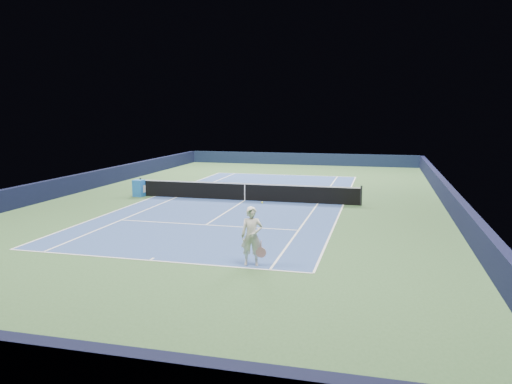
# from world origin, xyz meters

# --- Properties ---
(ground) EXTENTS (40.00, 40.00, 0.00)m
(ground) POSITION_xyz_m (0.00, 0.00, 0.00)
(ground) COLOR #32532D
(ground) RESTS_ON ground
(wall_far) EXTENTS (22.00, 0.35, 1.10)m
(wall_far) POSITION_xyz_m (0.00, 19.82, 0.55)
(wall_far) COLOR black
(wall_far) RESTS_ON ground
(wall_right) EXTENTS (0.35, 40.00, 1.10)m
(wall_right) POSITION_xyz_m (10.82, 0.00, 0.55)
(wall_right) COLOR #111333
(wall_right) RESTS_ON ground
(wall_left) EXTENTS (0.35, 40.00, 1.10)m
(wall_left) POSITION_xyz_m (-10.82, 0.00, 0.55)
(wall_left) COLOR black
(wall_left) RESTS_ON ground
(court_surface) EXTENTS (10.97, 23.77, 0.01)m
(court_surface) POSITION_xyz_m (0.00, 0.00, 0.00)
(court_surface) COLOR navy
(court_surface) RESTS_ON ground
(baseline_far) EXTENTS (10.97, 0.08, 0.00)m
(baseline_far) POSITION_xyz_m (0.00, 11.88, 0.01)
(baseline_far) COLOR white
(baseline_far) RESTS_ON ground
(baseline_near) EXTENTS (10.97, 0.08, 0.00)m
(baseline_near) POSITION_xyz_m (0.00, -11.88, 0.01)
(baseline_near) COLOR white
(baseline_near) RESTS_ON ground
(sideline_doubles_right) EXTENTS (0.08, 23.77, 0.00)m
(sideline_doubles_right) POSITION_xyz_m (5.49, 0.00, 0.01)
(sideline_doubles_right) COLOR white
(sideline_doubles_right) RESTS_ON ground
(sideline_doubles_left) EXTENTS (0.08, 23.77, 0.00)m
(sideline_doubles_left) POSITION_xyz_m (-5.49, 0.00, 0.01)
(sideline_doubles_left) COLOR white
(sideline_doubles_left) RESTS_ON ground
(sideline_singles_right) EXTENTS (0.08, 23.77, 0.00)m
(sideline_singles_right) POSITION_xyz_m (4.12, 0.00, 0.01)
(sideline_singles_right) COLOR white
(sideline_singles_right) RESTS_ON ground
(sideline_singles_left) EXTENTS (0.08, 23.77, 0.00)m
(sideline_singles_left) POSITION_xyz_m (-4.12, 0.00, 0.01)
(sideline_singles_left) COLOR white
(sideline_singles_left) RESTS_ON ground
(service_line_far) EXTENTS (8.23, 0.08, 0.00)m
(service_line_far) POSITION_xyz_m (0.00, 6.40, 0.01)
(service_line_far) COLOR white
(service_line_far) RESTS_ON ground
(service_line_near) EXTENTS (8.23, 0.08, 0.00)m
(service_line_near) POSITION_xyz_m (0.00, -6.40, 0.01)
(service_line_near) COLOR white
(service_line_near) RESTS_ON ground
(center_service_line) EXTENTS (0.08, 12.80, 0.00)m
(center_service_line) POSITION_xyz_m (0.00, 0.00, 0.01)
(center_service_line) COLOR white
(center_service_line) RESTS_ON ground
(center_mark_far) EXTENTS (0.08, 0.30, 0.00)m
(center_mark_far) POSITION_xyz_m (0.00, 11.73, 0.01)
(center_mark_far) COLOR white
(center_mark_far) RESTS_ON ground
(center_mark_near) EXTENTS (0.08, 0.30, 0.00)m
(center_mark_near) POSITION_xyz_m (0.00, -11.73, 0.01)
(center_mark_near) COLOR white
(center_mark_near) RESTS_ON ground
(tennis_net) EXTENTS (12.90, 0.10, 1.07)m
(tennis_net) POSITION_xyz_m (0.00, 0.00, 0.50)
(tennis_net) COLOR black
(tennis_net) RESTS_ON ground
(sponsor_cube) EXTENTS (0.66, 0.61, 0.98)m
(sponsor_cube) POSITION_xyz_m (-6.40, -0.20, 0.49)
(sponsor_cube) COLOR blue
(sponsor_cube) RESTS_ON ground
(tennis_player) EXTENTS (0.88, 1.33, 1.92)m
(tennis_player) POSITION_xyz_m (3.44, -11.52, 0.96)
(tennis_player) COLOR silver
(tennis_player) RESTS_ON ground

